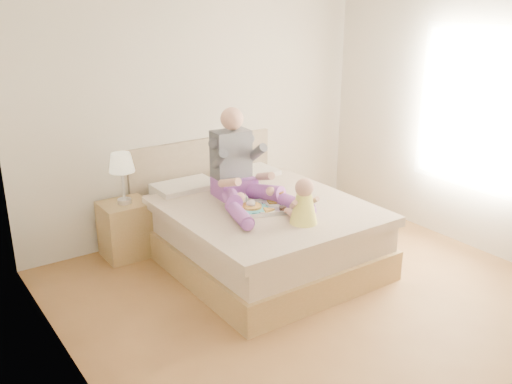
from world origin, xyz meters
TOP-DOWN VIEW (x-y plane):
  - room at (0.08, 0.01)m, footprint 4.02×4.22m
  - bed at (0.00, 1.08)m, footprint 1.70×2.18m
  - nightstand at (-1.00, 1.85)m, footprint 0.45×0.40m
  - lamp at (-1.00, 1.84)m, footprint 0.24×0.24m
  - adult at (-0.10, 1.17)m, footprint 0.75×1.09m
  - tray at (-0.08, 0.84)m, footprint 0.57×0.51m
  - baby at (0.03, 0.38)m, footprint 0.26×0.36m

SIDE VIEW (x-z plane):
  - nightstand at x=-1.00m, z-range 0.00..0.55m
  - bed at x=0.00m, z-range -0.18..0.82m
  - tray at x=-0.08m, z-range 0.57..0.71m
  - baby at x=0.03m, z-range 0.57..0.97m
  - adult at x=-0.10m, z-range 0.43..1.31m
  - lamp at x=-1.00m, z-range 0.68..1.18m
  - room at x=0.08m, z-range 0.15..2.87m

